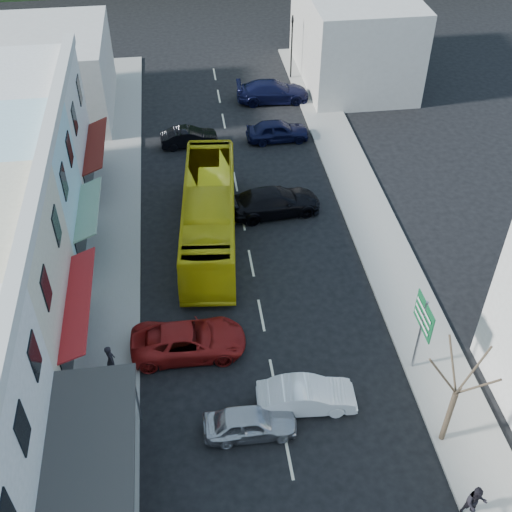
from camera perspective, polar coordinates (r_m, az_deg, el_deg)
The scene contains 18 objects.
ground at distance 29.55m, azimuth 1.57°, elevation -10.80°, with size 120.00×120.00×0.00m, color black.
sidewalk_left at distance 36.62m, azimuth -12.56°, elevation 0.50°, with size 3.00×52.00×0.15m, color gray.
sidewalk_right at distance 37.92m, azimuth 10.50°, elevation 2.43°, with size 3.00×52.00×0.15m, color gray.
distant_block_left at distance 50.21m, azimuth -17.62°, elevation 15.14°, with size 8.00×10.00×6.00m, color #B7B2A8.
distant_block_right at distance 53.91m, azimuth 8.71°, elevation 18.83°, with size 8.00×12.00×7.00m, color #B7B2A8.
bus at distance 35.90m, azimuth -4.18°, elevation 3.60°, with size 2.50×11.60×3.10m, color gold.
car_silver at distance 27.29m, azimuth -0.52°, elevation -14.53°, with size 1.80×4.40×1.40m, color #B4B3B9.
car_white at distance 28.14m, azimuth 4.50°, elevation -12.29°, with size 1.80×4.40×1.40m, color white.
car_red at distance 30.22m, azimuth -6.01°, elevation -7.51°, with size 1.90×4.60×1.40m, color maroon.
car_black_near at distance 38.25m, azimuth 1.67°, elevation 4.73°, with size 1.84×4.50×1.40m, color black.
car_navy_mid at distance 45.43m, azimuth 1.92°, elevation 11.03°, with size 1.80×4.40×1.40m, color black.
car_black_far at distance 45.02m, azimuth -5.97°, elevation 10.52°, with size 1.80×4.40×1.40m, color black.
car_navy_far at distance 50.64m, azimuth 1.49°, elevation 14.32°, with size 1.84×4.50×1.40m, color black.
pedestrian_left at distance 29.64m, azimuth -12.80°, elevation -8.97°, with size 0.60×0.40×1.70m, color black.
pedestrian_right at distance 26.34m, azimuth 18.92°, elevation -20.04°, with size 0.70×0.44×1.70m, color black.
direction_sign at distance 29.23m, azimuth 14.30°, elevation -6.94°, with size 0.24×1.91×4.23m, color #10522B, non-canonical shape.
street_tree at distance 26.25m, azimuth 17.34°, elevation -11.57°, with size 2.25×2.25×6.23m, color #3B2E21, non-canonical shape.
traffic_signal at distance 53.44m, azimuth 3.18°, elevation 17.96°, with size 0.85×1.15×5.19m, color black, non-canonical shape.
Camera 1 is at (-3.23, -18.18, 23.08)m, focal length 45.00 mm.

